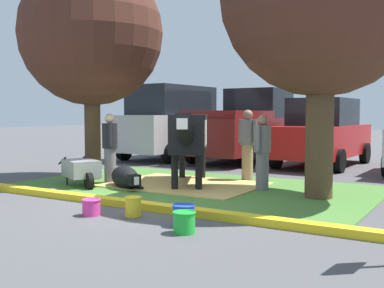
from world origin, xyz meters
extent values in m
plane|color=#4C4C4F|center=(0.00, 0.00, 0.00)|extent=(80.00, 80.00, 0.00)
cube|color=#477A33|center=(-0.25, 1.66, 0.01)|extent=(7.49, 4.43, 0.02)
cube|color=yellow|center=(-0.25, -0.70, 0.06)|extent=(8.69, 0.24, 0.12)
cube|color=tan|center=(-0.51, 1.76, 0.03)|extent=(3.21, 2.42, 0.04)
cylinder|color=#4C3823|center=(-2.93, 1.48, 1.13)|extent=(0.38, 0.38, 2.27)
sphere|color=#4C281E|center=(-2.93, 1.48, 3.45)|extent=(3.38, 3.38, 3.38)
cylinder|color=#4C3823|center=(2.43, 1.76, 1.22)|extent=(0.51, 0.51, 2.44)
cube|color=black|center=(-0.50, 1.96, 1.16)|extent=(1.68, 2.36, 0.80)
cube|color=white|center=(-0.43, 1.82, 1.16)|extent=(1.05, 1.13, 0.56)
cylinder|color=black|center=(0.11, 0.78, 1.26)|extent=(0.58, 0.71, 0.58)
cube|color=black|center=(0.26, 0.49, 1.44)|extent=(0.43, 0.51, 0.32)
cube|color=white|center=(0.35, 0.32, 1.40)|extent=(0.23, 0.20, 0.20)
cylinder|color=black|center=(0.11, 1.31, 0.38)|extent=(0.14, 0.14, 0.76)
cylinder|color=black|center=(-0.32, 1.08, 0.38)|extent=(0.14, 0.14, 0.76)
cylinder|color=black|center=(-0.69, 2.84, 0.38)|extent=(0.14, 0.14, 0.76)
cylinder|color=black|center=(-1.12, 2.61, 0.38)|extent=(0.14, 0.14, 0.76)
cylinder|color=black|center=(-1.06, 3.02, 0.91)|extent=(0.06, 0.06, 0.70)
ellipsoid|color=black|center=(-1.40, 0.80, 0.24)|extent=(1.19, 1.00, 0.48)
cube|color=black|center=(-0.89, 0.48, 0.26)|extent=(0.34, 0.32, 0.22)
cube|color=silver|center=(-0.79, 0.41, 0.26)|extent=(0.10, 0.12, 0.16)
cylinder|color=black|center=(-1.00, 0.76, 0.06)|extent=(0.35, 0.27, 0.10)
cylinder|color=slate|center=(-2.12, 1.16, 0.40)|extent=(0.26, 0.26, 0.80)
cylinder|color=black|center=(-2.12, 1.16, 1.08)|extent=(0.34, 0.34, 0.55)
sphere|color=beige|center=(-2.12, 1.16, 1.47)|extent=(0.22, 0.22, 0.22)
cylinder|color=black|center=(-2.26, 1.33, 1.11)|extent=(0.09, 0.09, 0.53)
cylinder|color=black|center=(-1.97, 1.00, 1.11)|extent=(0.09, 0.09, 0.53)
cylinder|color=#9E7F5B|center=(0.35, 3.13, 0.42)|extent=(0.26, 0.26, 0.85)
cylinder|color=slate|center=(0.35, 3.13, 1.14)|extent=(0.34, 0.34, 0.58)
sphere|color=#8C664C|center=(0.35, 3.13, 1.55)|extent=(0.23, 0.23, 0.23)
cylinder|color=slate|center=(0.57, 3.07, 1.17)|extent=(0.09, 0.09, 0.55)
cylinder|color=slate|center=(0.14, 3.19, 1.17)|extent=(0.09, 0.09, 0.55)
cylinder|color=slate|center=(1.19, 2.04, 0.40)|extent=(0.26, 0.26, 0.79)
cylinder|color=slate|center=(1.19, 2.04, 1.06)|extent=(0.34, 0.34, 0.54)
sphere|color=#8C664C|center=(1.19, 2.04, 1.44)|extent=(0.21, 0.21, 0.21)
cylinder|color=slate|center=(1.19, 1.82, 1.09)|extent=(0.09, 0.09, 0.52)
cylinder|color=slate|center=(1.19, 2.26, 1.09)|extent=(0.09, 0.09, 0.52)
cube|color=gray|center=(-2.34, 0.49, 0.40)|extent=(1.07, 0.95, 0.36)
cylinder|color=black|center=(-1.90, 0.26, 0.18)|extent=(0.37, 0.25, 0.36)
cylinder|color=black|center=(-2.51, 0.82, 0.12)|extent=(0.04, 0.04, 0.24)
cylinder|color=black|center=(-2.71, 0.43, 0.12)|extent=(0.04, 0.04, 0.24)
cylinder|color=black|center=(-2.82, 0.98, 0.52)|extent=(0.49, 0.28, 0.23)
cylinder|color=black|center=(-3.02, 0.59, 0.52)|extent=(0.49, 0.28, 0.23)
cylinder|color=#EA3893|center=(-0.16, -1.51, 0.12)|extent=(0.28, 0.28, 0.24)
torus|color=#EA3893|center=(-0.16, -1.51, 0.24)|extent=(0.30, 0.30, 0.02)
cylinder|color=yellow|center=(0.44, -1.23, 0.15)|extent=(0.24, 0.24, 0.30)
torus|color=yellow|center=(0.44, -1.23, 0.30)|extent=(0.27, 0.27, 0.02)
cylinder|color=blue|center=(1.42, -1.33, 0.15)|extent=(0.31, 0.31, 0.29)
torus|color=blue|center=(1.42, -1.33, 0.29)|extent=(0.33, 0.33, 0.02)
cylinder|color=green|center=(1.65, -1.68, 0.14)|extent=(0.29, 0.29, 0.28)
torus|color=green|center=(1.65, -1.68, 0.28)|extent=(0.32, 0.32, 0.02)
cube|color=#B7B7BC|center=(-4.23, 6.86, 0.92)|extent=(2.04, 4.66, 1.20)
cube|color=black|center=(-4.23, 6.86, 2.02)|extent=(1.77, 3.25, 1.00)
cylinder|color=black|center=(-5.13, 8.39, 0.32)|extent=(0.24, 0.65, 0.64)
cylinder|color=black|center=(-3.23, 8.33, 0.32)|extent=(0.24, 0.65, 0.64)
cylinder|color=black|center=(-5.22, 5.40, 0.32)|extent=(0.24, 0.65, 0.64)
cylinder|color=black|center=(-3.32, 5.34, 0.32)|extent=(0.24, 0.65, 0.64)
cube|color=maroon|center=(-1.68, 7.45, 0.87)|extent=(2.17, 5.46, 1.10)
cube|color=black|center=(-1.65, 8.40, 1.92)|extent=(1.90, 1.86, 1.00)
cube|color=maroon|center=(-1.72, 6.24, 1.54)|extent=(1.98, 2.76, 0.24)
cylinder|color=black|center=(-2.62, 9.24, 0.32)|extent=(0.24, 0.65, 0.64)
cylinder|color=black|center=(-0.62, 9.17, 0.32)|extent=(0.24, 0.65, 0.64)
cylinder|color=black|center=(-2.73, 5.73, 0.32)|extent=(0.24, 0.65, 0.64)
cylinder|color=black|center=(-0.73, 5.67, 0.32)|extent=(0.24, 0.65, 0.64)
cube|color=red|center=(0.94, 7.26, 0.77)|extent=(1.94, 4.45, 0.90)
cube|color=black|center=(0.94, 7.26, 1.62)|extent=(1.65, 2.25, 0.80)
cylinder|color=black|center=(0.08, 8.72, 0.32)|extent=(0.24, 0.65, 0.64)
cylinder|color=black|center=(1.88, 8.66, 0.32)|extent=(0.24, 0.65, 0.64)
cylinder|color=black|center=(-0.01, 5.86, 0.32)|extent=(0.24, 0.65, 0.64)
cylinder|color=black|center=(1.79, 5.80, 0.32)|extent=(0.24, 0.65, 0.64)
camera|label=1|loc=(4.94, -6.87, 1.59)|focal=44.13mm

